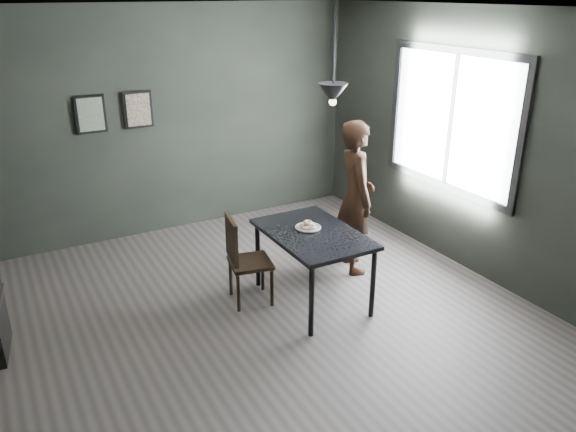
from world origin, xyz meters
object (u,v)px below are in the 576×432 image
white_plate (308,228)px  woman (356,197)px  wood_chair (242,255)px  cafe_table (313,239)px  pendant_lamp (333,93)px

white_plate → woman: woman is taller
white_plate → wood_chair: wood_chair is taller
cafe_table → pendant_lamp: (0.25, 0.10, 1.38)m
pendant_lamp → wood_chair: bearing=166.6°
white_plate → pendant_lamp: pendant_lamp is taller
pendant_lamp → woman: bearing=28.6°
white_plate → pendant_lamp: size_ratio=0.27×
wood_chair → pendant_lamp: bearing=-2.5°
woman → pendant_lamp: pendant_lamp is taller
cafe_table → white_plate: 0.13m
cafe_table → wood_chair: 0.71m
cafe_table → white_plate: white_plate is taller
cafe_table → pendant_lamp: pendant_lamp is taller
cafe_table → woman: size_ratio=0.71×
woman → white_plate: bearing=128.7°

